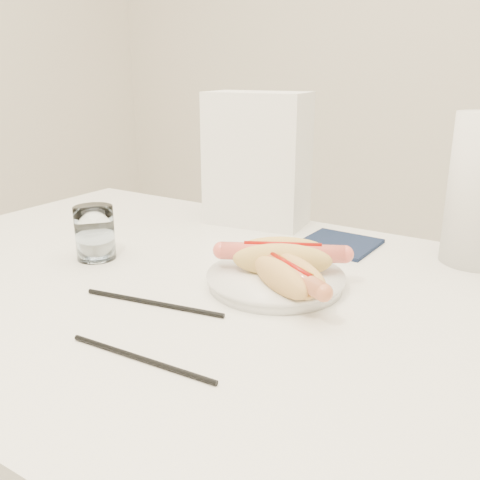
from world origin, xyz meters
The scene contains 9 objects.
table centered at (0.00, 0.00, 0.69)m, with size 1.20×0.80×0.75m.
plate centered at (0.11, 0.05, 0.76)m, with size 0.20×0.20×0.02m, color white.
hotdog_left centered at (0.11, 0.07, 0.79)m, with size 0.18×0.13×0.05m.
hotdog_right centered at (0.15, 0.01, 0.79)m, with size 0.15×0.12×0.04m.
water_glass centered at (-0.21, -0.01, 0.80)m, with size 0.07×0.07×0.09m, color white.
chopstick_near centered at (0.00, -0.10, 0.75)m, with size 0.01×0.01×0.21m, color black.
chopstick_far centered at (0.08, -0.22, 0.75)m, with size 0.01×0.01×0.20m, color black.
napkin_box centered at (-0.09, 0.33, 0.88)m, with size 0.20×0.11×0.27m, color white.
navy_napkin centered at (0.12, 0.28, 0.75)m, with size 0.13×0.13×0.01m, color #111B35.
Camera 1 is at (0.45, -0.59, 1.06)m, focal length 39.39 mm.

